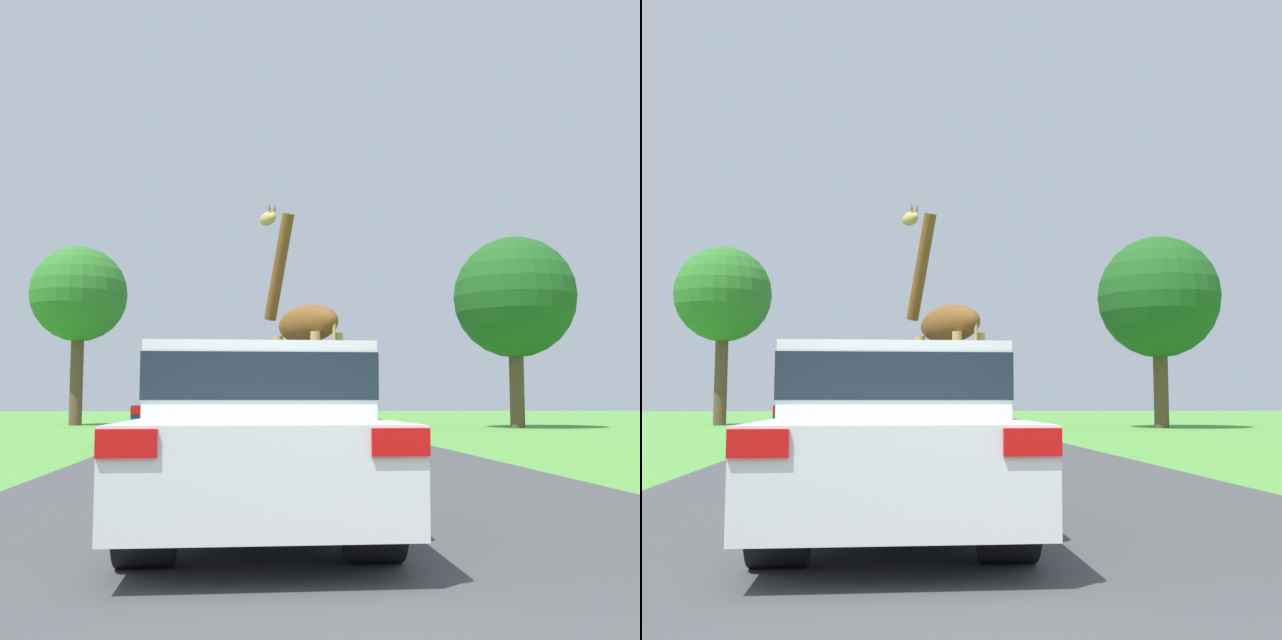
% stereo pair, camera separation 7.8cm
% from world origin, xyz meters
% --- Properties ---
extents(road, '(7.22, 120.00, 0.00)m').
position_xyz_m(road, '(0.00, 30.00, 0.00)').
color(road, '#424244').
rests_on(road, ground).
extents(giraffe_near_road, '(1.79, 2.64, 5.39)m').
position_xyz_m(giraffe_near_road, '(0.41, 14.35, 2.43)').
color(giraffe_near_road, tan).
rests_on(giraffe_near_road, ground).
extents(car_lead_maroon, '(1.83, 4.32, 1.48)m').
position_xyz_m(car_lead_maroon, '(-0.71, 4.61, 0.78)').
color(car_lead_maroon, silver).
rests_on(car_lead_maroon, ground).
extents(car_queue_right, '(1.95, 4.51, 1.22)m').
position_xyz_m(car_queue_right, '(1.61, 27.29, 0.68)').
color(car_queue_right, black).
rests_on(car_queue_right, ground).
extents(car_queue_left, '(1.71, 4.10, 1.52)m').
position_xyz_m(car_queue_left, '(-2.20, 16.58, 0.80)').
color(car_queue_left, navy).
rests_on(car_queue_left, ground).
extents(tree_left_edge, '(4.73, 4.73, 7.44)m').
position_xyz_m(tree_left_edge, '(9.77, 28.20, 5.04)').
color(tree_left_edge, brown).
rests_on(tree_left_edge, ground).
extents(tree_centre_back, '(4.12, 4.12, 7.70)m').
position_xyz_m(tree_centre_back, '(-7.87, 33.21, 5.58)').
color(tree_centre_back, brown).
rests_on(tree_centre_back, ground).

